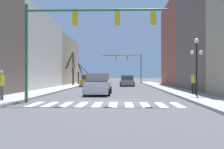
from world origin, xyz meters
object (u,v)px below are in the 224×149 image
object	(u,v)px
street_tree_left_near	(79,75)
street_tree_right_far	(72,68)
car_parked_right_near	(89,81)
pedestrian_crossing_street	(194,81)
car_parked_left_mid	(98,85)
pedestrian_near_right_corner	(1,83)
street_lamp_right_corner	(197,55)
traffic_signal_near	(80,28)
car_parked_left_far	(127,81)
traffic_signal_far	(129,61)

from	to	relation	value
street_tree_left_near	street_tree_right_far	world-z (taller)	street_tree_right_far
car_parked_right_near	pedestrian_crossing_street	distance (m)	20.07
car_parked_left_mid	street_tree_right_far	distance (m)	19.28
pedestrian_near_right_corner	street_tree_right_far	size ratio (longest dim) A/B	0.35
street_lamp_right_corner	car_parked_left_mid	bearing A→B (deg)	159.65
pedestrian_near_right_corner	street_tree_left_near	xyz separation A→B (m)	(0.10, 28.87, 0.53)
traffic_signal_near	street_tree_right_far	xyz separation A→B (m)	(-5.21, 24.70, -1.78)
traffic_signal_near	car_parked_right_near	distance (m)	23.22
street_lamp_right_corner	pedestrian_near_right_corner	xyz separation A→B (m)	(-12.81, -3.90, -1.93)
car_parked_left_far	car_parked_right_near	xyz separation A→B (m)	(-5.73, -1.11, 0.05)
street_lamp_right_corner	car_parked_left_far	bearing A→B (deg)	103.01
pedestrian_near_right_corner	traffic_signal_near	bearing A→B (deg)	94.58
traffic_signal_near	pedestrian_near_right_corner	bearing A→B (deg)	-176.61
car_parked_left_far	street_tree_right_far	world-z (taller)	street_tree_right_far
traffic_signal_near	car_parked_left_far	xyz separation A→B (m)	(3.35, 23.90, -3.79)
street_lamp_right_corner	pedestrian_near_right_corner	bearing A→B (deg)	-163.08
street_lamp_right_corner	car_parked_left_mid	world-z (taller)	street_lamp_right_corner
traffic_signal_far	car_parked_right_near	xyz separation A→B (m)	(-6.47, -15.34, -3.74)
car_parked_left_mid	street_tree_right_far	size ratio (longest dim) A/B	0.93
traffic_signal_far	pedestrian_crossing_street	world-z (taller)	traffic_signal_far
traffic_signal_far	car_parked_left_mid	bearing A→B (deg)	-96.39
pedestrian_near_right_corner	street_tree_right_far	distance (m)	25.03
car_parked_right_near	street_lamp_right_corner	bearing A→B (deg)	-151.49
traffic_signal_far	street_tree_right_far	size ratio (longest dim) A/B	1.56
traffic_signal_near	street_tree_right_far	world-z (taller)	traffic_signal_near
car_parked_left_far	street_tree_right_far	distance (m)	8.83
traffic_signal_near	car_parked_left_far	distance (m)	24.43
car_parked_left_mid	car_parked_right_near	size ratio (longest dim) A/B	0.99
traffic_signal_near	pedestrian_crossing_street	world-z (taller)	traffic_signal_near
pedestrian_crossing_street	street_tree_left_near	distance (m)	26.21
traffic_signal_near	traffic_signal_far	distance (m)	38.35
pedestrian_near_right_corner	traffic_signal_far	bearing A→B (deg)	168.20
car_parked_left_far	traffic_signal_far	bearing A→B (deg)	-2.99
car_parked_left_far	car_parked_right_near	size ratio (longest dim) A/B	0.90
street_lamp_right_corner	car_parked_left_far	size ratio (longest dim) A/B	0.96
traffic_signal_far	car_parked_left_far	bearing A→B (deg)	-92.99
car_parked_right_near	pedestrian_near_right_corner	xyz separation A→B (m)	(-2.39, -23.08, 0.41)
street_tree_left_near	car_parked_left_mid	bearing A→B (deg)	-76.79
car_parked_left_mid	street_tree_right_far	world-z (taller)	street_tree_right_far
street_tree_left_near	street_tree_right_far	bearing A→B (deg)	-97.89
traffic_signal_far	street_tree_right_far	distance (m)	16.44
car_parked_right_near	street_tree_left_near	distance (m)	6.30
car_parked_right_near	car_parked_left_far	bearing A→B (deg)	-79.03
traffic_signal_far	car_parked_left_mid	world-z (taller)	traffic_signal_far
traffic_signal_near	traffic_signal_far	size ratio (longest dim) A/B	1.08
street_tree_left_near	street_lamp_right_corner	bearing A→B (deg)	-63.03
car_parked_left_mid	street_tree_left_near	xyz separation A→B (m)	(-5.21, 22.19, 0.91)
car_parked_right_near	pedestrian_near_right_corner	size ratio (longest dim) A/B	2.68
car_parked_left_far	pedestrian_crossing_street	world-z (taller)	pedestrian_crossing_street
traffic_signal_near	street_tree_left_near	world-z (taller)	traffic_signal_near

